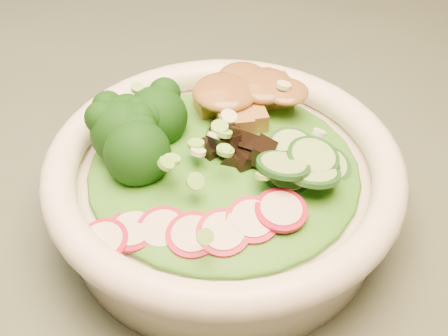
{
  "coord_description": "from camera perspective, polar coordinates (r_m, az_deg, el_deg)",
  "views": [
    {
      "loc": [
        0.16,
        -0.46,
        1.16
      ],
      "look_at": [
        0.19,
        -0.08,
        0.81
      ],
      "focal_mm": 50.0,
      "sensor_mm": 36.0,
      "label": 1
    }
  ],
  "objects": [
    {
      "name": "mushroom_heap",
      "position": [
        0.52,
        0.31,
        2.41
      ],
      "size": [
        0.1,
        0.1,
        0.04
      ],
      "primitive_type": null,
      "rotation": [
        0.0,
        0.0,
        -0.43
      ],
      "color": "black",
      "rests_on": "salad_bowl"
    },
    {
      "name": "tofu_cubes",
      "position": [
        0.56,
        1.69,
        5.86
      ],
      "size": [
        0.12,
        0.1,
        0.04
      ],
      "primitive_type": null,
      "rotation": [
        0.0,
        0.0,
        -0.43
      ],
      "color": "#9E6B34",
      "rests_on": "salad_bowl"
    },
    {
      "name": "scallion_garnish",
      "position": [
        0.5,
        0.0,
        2.4
      ],
      "size": [
        0.21,
        0.21,
        0.03
      ],
      "primitive_type": null,
      "color": "#72C043",
      "rests_on": "salad_bowl"
    },
    {
      "name": "radish_slices",
      "position": [
        0.46,
        -1.52,
        -5.57
      ],
      "size": [
        0.13,
        0.09,
        0.02
      ],
      "primitive_type": null,
      "rotation": [
        0.0,
        0.0,
        -0.43
      ],
      "color": "#A50C29",
      "rests_on": "salad_bowl"
    },
    {
      "name": "peanut_sauce",
      "position": [
        0.55,
        1.72,
        7.06
      ],
      "size": [
        0.08,
        0.06,
        0.02
      ],
      "primitive_type": "ellipsoid",
      "color": "brown",
      "rests_on": "tofu_cubes"
    },
    {
      "name": "broccoli_florets",
      "position": [
        0.52,
        -7.6,
        2.48
      ],
      "size": [
        0.11,
        0.11,
        0.05
      ],
      "primitive_type": null,
      "rotation": [
        0.0,
        0.0,
        -0.43
      ],
      "color": "black",
      "rests_on": "salad_bowl"
    },
    {
      "name": "salad_bowl",
      "position": [
        0.53,
        0.0,
        -1.69
      ],
      "size": [
        0.3,
        0.3,
        0.08
      ],
      "rotation": [
        0.0,
        0.0,
        -0.43
      ],
      "color": "white",
      "rests_on": "dining_table"
    },
    {
      "name": "dining_table",
      "position": [
        0.72,
        -15.93,
        -7.21
      ],
      "size": [
        1.2,
        0.8,
        0.75
      ],
      "color": "black",
      "rests_on": "ground"
    },
    {
      "name": "cucumber_slices",
      "position": [
        0.5,
        8.11,
        -0.01
      ],
      "size": [
        0.1,
        0.1,
        0.04
      ],
      "primitive_type": null,
      "rotation": [
        0.0,
        0.0,
        -0.43
      ],
      "color": "#99C86F",
      "rests_on": "salad_bowl"
    },
    {
      "name": "lettuce_bed",
      "position": [
        0.52,
        0.0,
        0.08
      ],
      "size": [
        0.23,
        0.23,
        0.03
      ],
      "primitive_type": "ellipsoid",
      "color": "#2B6A16",
      "rests_on": "salad_bowl"
    }
  ]
}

